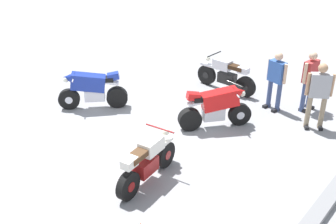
% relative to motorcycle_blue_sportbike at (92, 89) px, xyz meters
% --- Properties ---
extents(ground_plane, '(40.00, 40.00, 0.00)m').
position_rel_motorcycle_blue_sportbike_xyz_m(ground_plane, '(0.75, 2.15, -0.59)').
color(ground_plane, gray).
extents(curb_edge, '(14.00, 0.30, 0.15)m').
position_rel_motorcycle_blue_sportbike_xyz_m(curb_edge, '(0.75, 6.75, -0.52)').
color(curb_edge, gray).
rests_on(curb_edge, ground).
extents(motorcycle_blue_sportbike, '(1.51, 1.52, 1.14)m').
position_rel_motorcycle_blue_sportbike_xyz_m(motorcycle_blue_sportbike, '(0.00, 0.00, 0.00)').
color(motorcycle_blue_sportbike, black).
rests_on(motorcycle_blue_sportbike, ground).
extents(motorcycle_red_sportbike, '(1.64, 1.37, 1.14)m').
position_rel_motorcycle_blue_sportbike_xyz_m(motorcycle_red_sportbike, '(-1.25, 3.33, 0.00)').
color(motorcycle_red_sportbike, black).
rests_on(motorcycle_red_sportbike, ground).
extents(motorcycle_cream_vintage, '(1.96, 0.70, 1.07)m').
position_rel_motorcycle_blue_sportbike_xyz_m(motorcycle_cream_vintage, '(1.63, 3.52, -0.11)').
color(motorcycle_cream_vintage, black).
rests_on(motorcycle_cream_vintage, ground).
extents(motorcycle_silver_cruiser, '(0.70, 2.09, 1.09)m').
position_rel_motorcycle_blue_sportbike_xyz_m(motorcycle_silver_cruiser, '(-3.42, 2.28, -0.07)').
color(motorcycle_silver_cruiser, black).
rests_on(motorcycle_silver_cruiser, ground).
extents(person_in_blue_shirt, '(0.41, 0.65, 1.69)m').
position_rel_motorcycle_blue_sportbike_xyz_m(person_in_blue_shirt, '(-3.18, 4.01, 0.37)').
color(person_in_blue_shirt, '#384772').
rests_on(person_in_blue_shirt, ground).
extents(person_in_red_shirt, '(0.67, 0.36, 1.72)m').
position_rel_motorcycle_blue_sportbike_xyz_m(person_in_red_shirt, '(-3.73, 4.74, 0.39)').
color(person_in_red_shirt, '#384772').
rests_on(person_in_red_shirt, ground).
extents(person_in_gray_shirt, '(0.51, 0.62, 1.78)m').
position_rel_motorcycle_blue_sportbike_xyz_m(person_in_gray_shirt, '(-2.85, 5.33, 0.44)').
color(person_in_gray_shirt, gray).
rests_on(person_in_gray_shirt, ground).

